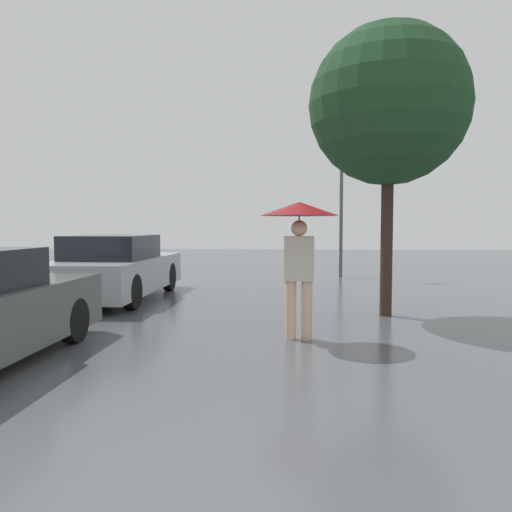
% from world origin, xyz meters
% --- Properties ---
extents(pedestrian, '(1.04, 1.04, 1.85)m').
position_xyz_m(pedestrian, '(0.49, 4.41, 1.46)').
color(pedestrian, beige).
rests_on(pedestrian, ground_plane).
extents(parked_car_farthest, '(1.76, 4.36, 1.33)m').
position_xyz_m(parked_car_farthest, '(-3.31, 7.87, 0.63)').
color(parked_car_farthest, '#9EA3A8').
rests_on(parked_car_farthest, ground_plane).
extents(tree, '(2.66, 2.66, 4.86)m').
position_xyz_m(tree, '(1.98, 6.30, 3.52)').
color(tree, '#38281E').
rests_on(tree, ground_plane).
extents(street_lamp, '(0.35, 0.35, 4.55)m').
position_xyz_m(street_lamp, '(1.82, 12.75, 3.23)').
color(street_lamp, '#515456').
rests_on(street_lamp, ground_plane).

